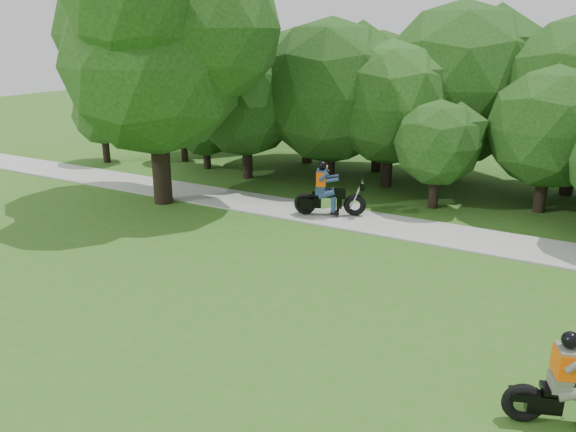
% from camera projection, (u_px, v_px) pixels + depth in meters
% --- Properties ---
extents(ground, '(100.00, 100.00, 0.00)m').
position_uv_depth(ground, '(356.00, 363.00, 10.80)').
color(ground, '#2C601B').
rests_on(ground, ground).
extents(walkway, '(60.00, 2.20, 0.06)m').
position_uv_depth(walkway, '(456.00, 237.00, 17.43)').
color(walkway, gray).
rests_on(walkway, ground).
extents(tree_line, '(39.11, 12.34, 7.40)m').
position_uv_depth(tree_line, '(544.00, 102.00, 21.03)').
color(tree_line, black).
rests_on(tree_line, ground).
extents(big_tree_west, '(8.64, 6.56, 9.96)m').
position_uv_depth(big_tree_west, '(158.00, 42.00, 19.59)').
color(big_tree_west, black).
rests_on(big_tree_west, ground).
extents(chopper_motorcycle, '(2.29, 1.18, 1.68)m').
position_uv_depth(chopper_motorcycle, '(573.00, 392.00, 8.89)').
color(chopper_motorcycle, black).
rests_on(chopper_motorcycle, ground).
extents(touring_motorcycle, '(2.36, 1.46, 1.90)m').
position_uv_depth(touring_motorcycle, '(326.00, 196.00, 19.21)').
color(touring_motorcycle, black).
rests_on(touring_motorcycle, walkway).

